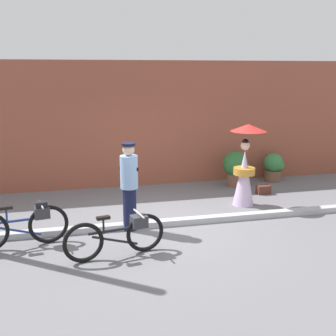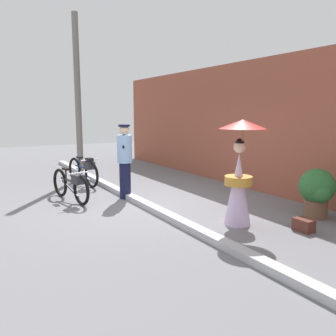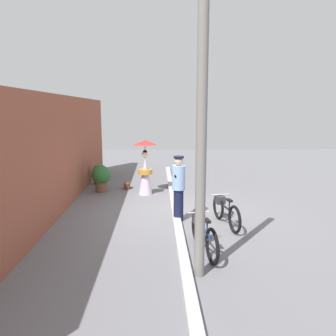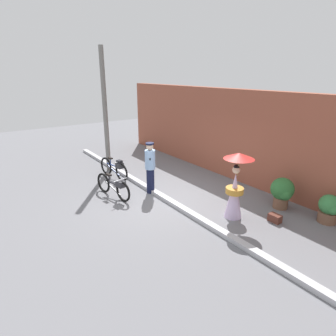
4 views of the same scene
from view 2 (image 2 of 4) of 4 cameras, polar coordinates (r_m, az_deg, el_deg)
The scene contains 10 objects.
ground_plane at distance 7.75m, azimuth -4.84°, elevation -5.83°, with size 30.00×30.00×0.00m, color slate.
building_wall at distance 9.44m, azimuth 13.86°, elevation 6.77°, with size 14.00×0.40×3.30m, color brown.
sidewalk_curb at distance 7.73m, azimuth -4.85°, elevation -5.40°, with size 14.00×0.20×0.12m, color #B2B2B7.
bicycle_near_officer at distance 8.14m, azimuth -15.55°, elevation -2.67°, with size 1.72×0.51×0.74m.
bicycle_far_side at distance 9.84m, azimuth -13.59°, elevation -0.39°, with size 1.71×0.48×0.79m.
person_officer at distance 8.09m, azimuth -7.09°, elevation 1.42°, with size 0.35×0.34×1.72m.
person_with_parasol at distance 6.24m, azimuth 11.58°, elevation -0.72°, with size 0.81×0.81×1.87m.
potted_plant_small at distance 7.19m, azimuth 23.24°, elevation -3.36°, with size 0.69×0.67×0.95m.
backpack_on_pavement at distance 6.39m, azimuth 21.28°, elevation -8.66°, with size 0.33×0.21×0.22m.
utility_pole at distance 10.73m, azimuth -14.53°, elevation 11.00°, with size 0.18×0.18×4.80m, color slate.
Camera 2 is at (6.76, -3.21, 2.00)m, focal length 37.26 mm.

